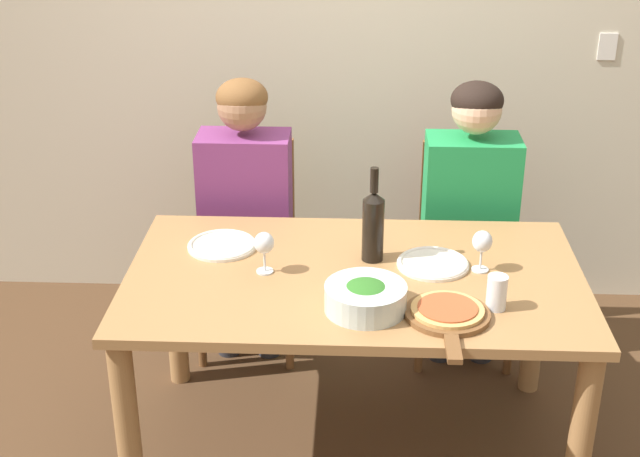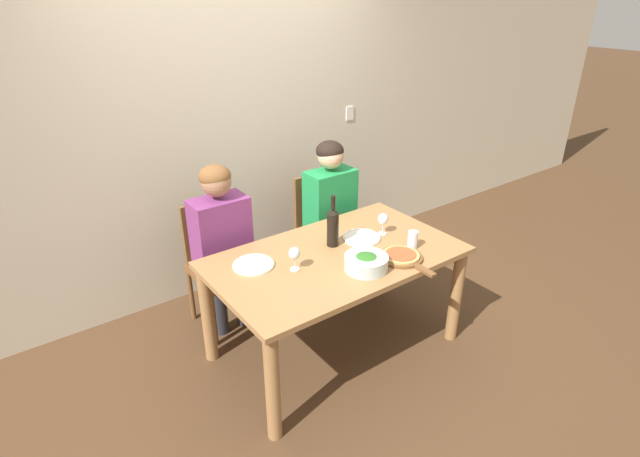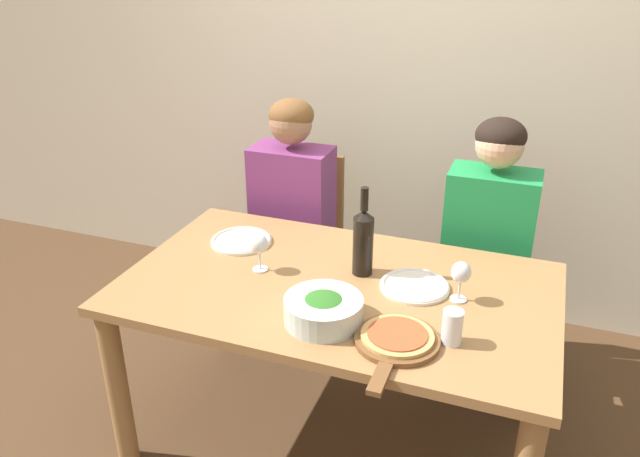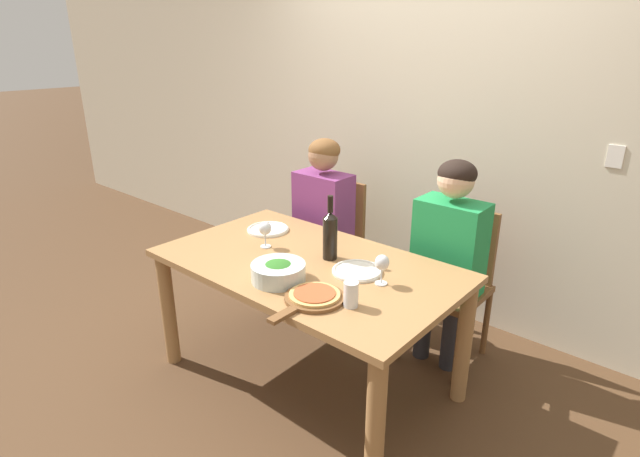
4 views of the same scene
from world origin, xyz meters
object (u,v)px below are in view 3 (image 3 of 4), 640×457
object	(u,v)px
dinner_plate_left	(241,240)
wine_glass_left	(260,245)
pizza_on_board	(396,340)
wine_glass_right	(461,274)
broccoli_bowl	(323,310)
dinner_plate_right	(415,286)
wine_bottle	(363,240)
person_man	(489,229)
chair_right	(485,267)
chair_left	(300,237)
water_tumbler	(452,327)
person_woman	(291,200)

from	to	relation	value
dinner_plate_left	wine_glass_left	xyz separation A→B (m)	(0.18, -0.18, 0.10)
pizza_on_board	wine_glass_right	distance (m)	0.37
dinner_plate_left	broccoli_bowl	bearing A→B (deg)	-39.47
broccoli_bowl	dinner_plate_right	xyz separation A→B (m)	(0.24, 0.32, -0.04)
wine_bottle	pizza_on_board	size ratio (longest dim) A/B	0.85
person_man	wine_bottle	distance (m)	0.70
dinner_plate_right	wine_glass_right	bearing A→B (deg)	-9.46
wine_bottle	dinner_plate_right	xyz separation A→B (m)	(0.21, -0.04, -0.13)
wine_glass_right	chair_right	bearing A→B (deg)	87.34
person_man	wine_bottle	bearing A→B (deg)	-126.79
chair_left	water_tumbler	size ratio (longest dim) A/B	7.86
chair_left	broccoli_bowl	xyz separation A→B (m)	(0.50, -1.02, 0.28)
broccoli_bowl	dinner_plate_right	bearing A→B (deg)	53.07
chair_right	wine_bottle	bearing A→B (deg)	-121.93
wine_bottle	dinner_plate_left	size ratio (longest dim) A/B	1.37
chair_right	wine_glass_left	xyz separation A→B (m)	(-0.78, -0.77, 0.34)
wine_glass_right	water_tumbler	distance (m)	0.27
chair_left	dinner_plate_right	size ratio (longest dim) A/B	3.58
person_woman	pizza_on_board	distance (m)	1.22
chair_right	broccoli_bowl	size ratio (longest dim) A/B	3.44
person_woman	wine_glass_left	distance (m)	0.68
dinner_plate_left	dinner_plate_right	size ratio (longest dim) A/B	1.00
chair_left	chair_right	distance (m)	0.94
broccoli_bowl	water_tumbler	size ratio (longest dim) A/B	2.29
pizza_on_board	wine_glass_left	size ratio (longest dim) A/B	2.73
chair_left	pizza_on_board	size ratio (longest dim) A/B	2.21
wine_glass_left	chair_left	bearing A→B (deg)	101.08
wine_glass_right	dinner_plate_right	bearing A→B (deg)	170.54
wine_glass_right	dinner_plate_left	bearing A→B (deg)	171.30
pizza_on_board	wine_glass_right	xyz separation A→B (m)	(0.14, 0.33, 0.09)
person_man	broccoli_bowl	bearing A→B (deg)	-115.59
person_man	wine_bottle	xyz separation A→B (m)	(-0.41, -0.55, 0.13)
wine_glass_left	water_tumbler	bearing A→B (deg)	-16.07
broccoli_bowl	water_tumbler	xyz separation A→B (m)	(0.42, 0.03, 0.01)
dinner_plate_left	wine_glass_right	size ratio (longest dim) A/B	1.69
person_woman	dinner_plate_right	size ratio (longest dim) A/B	4.84
wine_glass_left	water_tumbler	xyz separation A→B (m)	(0.77, -0.22, -0.05)
chair_right	dinner_plate_right	bearing A→B (deg)	-105.65
wine_bottle	dinner_plate_right	world-z (taller)	wine_bottle
chair_left	broccoli_bowl	size ratio (longest dim) A/B	3.44
person_woman	person_man	distance (m)	0.94
dinner_plate_right	broccoli_bowl	bearing A→B (deg)	-126.93
chair_left	broccoli_bowl	distance (m)	1.17
dinner_plate_right	pizza_on_board	world-z (taller)	pizza_on_board
wine_bottle	wine_glass_right	bearing A→B (deg)	-10.60
chair_right	broccoli_bowl	distance (m)	1.14
chair_left	water_tumbler	bearing A→B (deg)	-47.15
broccoli_bowl	pizza_on_board	xyz separation A→B (m)	(0.26, -0.04, -0.03)
person_man	pizza_on_board	world-z (taller)	person_man
dinner_plate_right	water_tumbler	size ratio (longest dim) A/B	2.19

